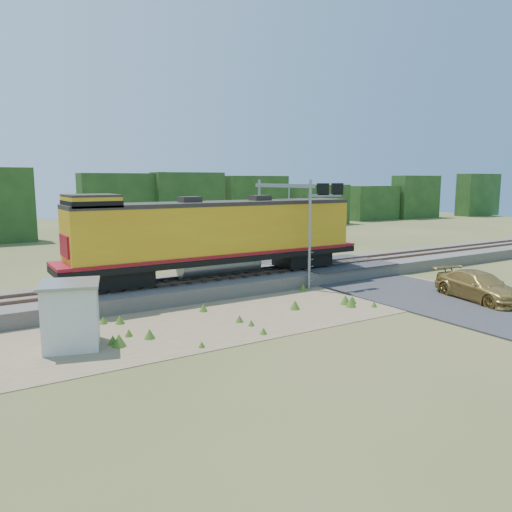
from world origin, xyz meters
TOP-DOWN VIEW (x-y plane):
  - ground at (0.00, 0.00)m, footprint 140.00×140.00m
  - ballast at (0.00, 6.00)m, footprint 70.00×5.00m
  - rails at (0.00, 6.00)m, footprint 70.00×1.54m
  - dirt_shoulder at (-2.00, 0.50)m, footprint 26.00×8.00m
  - road at (7.00, 0.74)m, footprint 7.00×66.00m
  - tree_line_north at (0.00, 38.00)m, footprint 130.00×3.00m
  - weed_clumps at (-3.50, 0.10)m, footprint 15.00×6.20m
  - locomotive at (-2.34, 6.00)m, footprint 18.90×2.88m
  - shed at (-11.92, -0.15)m, footprint 2.76×2.76m
  - signal_gantry at (2.82, 5.35)m, footprint 2.61×6.20m
  - car at (8.72, -3.91)m, footprint 3.22×5.74m

SIDE VIEW (x-z plane):
  - ground at x=0.00m, z-range 0.00..0.00m
  - weed_clumps at x=-3.50m, z-range -0.28..0.28m
  - dirt_shoulder at x=-2.00m, z-range 0.00..0.03m
  - road at x=7.00m, z-range -0.34..0.52m
  - ballast at x=0.00m, z-range 0.00..0.80m
  - car at x=8.72m, z-range 0.00..1.57m
  - rails at x=0.00m, z-range 0.80..0.96m
  - shed at x=-11.92m, z-range 0.02..2.65m
  - tree_line_north at x=0.00m, z-range -0.18..6.32m
  - locomotive at x=-2.34m, z-range 0.93..5.80m
  - signal_gantry at x=2.82m, z-range 1.68..8.25m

